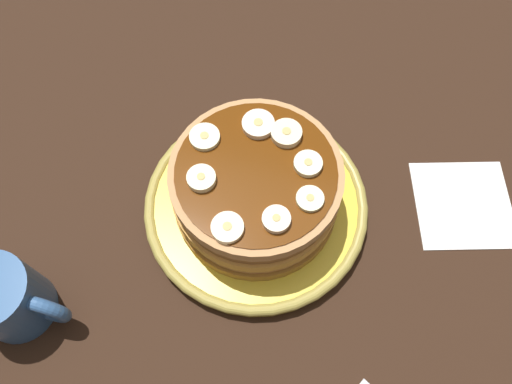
{
  "coord_description": "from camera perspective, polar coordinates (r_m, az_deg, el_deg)",
  "views": [
    {
      "loc": [
        5.68,
        -22.22,
        52.93
      ],
      "look_at": [
        0.0,
        0.0,
        4.68
      ],
      "focal_mm": 35.08,
      "sensor_mm": 36.0,
      "label": 1
    }
  ],
  "objects": [
    {
      "name": "napkin",
      "position": [
        0.63,
        22.57,
        -1.28
      ],
      "size": [
        13.53,
        13.53,
        0.3
      ],
      "primitive_type": "cube",
      "rotation": [
        0.0,
        0.0,
        0.27
      ],
      "color": "white",
      "rests_on": "ground_plane"
    },
    {
      "name": "banana_slice_3",
      "position": [
        0.52,
        0.25,
        7.69
      ],
      "size": [
        3.35,
        3.35,
        0.94
      ],
      "color": "#FAE4C3",
      "rests_on": "pancake_stack"
    },
    {
      "name": "banana_slice_2",
      "position": [
        0.48,
        6.16,
        -0.81
      ],
      "size": [
        2.71,
        2.71,
        0.71
      ],
      "color": "#EEF1BE",
      "rests_on": "pancake_stack"
    },
    {
      "name": "banana_slice_7",
      "position": [
        0.49,
        5.94,
        3.19
      ],
      "size": [
        2.86,
        2.86,
        0.85
      ],
      "color": "#EFECBE",
      "rests_on": "pancake_stack"
    },
    {
      "name": "banana_slice_5",
      "position": [
        0.51,
        3.47,
        6.66
      ],
      "size": [
        3.18,
        3.18,
        1.02
      ],
      "color": "beige",
      "rests_on": "pancake_stack"
    },
    {
      "name": "plate",
      "position": [
        0.57,
        0.0,
        -1.53
      ],
      "size": [
        25.2,
        25.2,
        2.14
      ],
      "color": "yellow",
      "rests_on": "ground_plane"
    },
    {
      "name": "banana_slice_1",
      "position": [
        0.47,
        2.33,
        -3.16
      ],
      "size": [
        2.72,
        2.72,
        0.94
      ],
      "color": "#FCE8C3",
      "rests_on": "pancake_stack"
    },
    {
      "name": "banana_slice_4",
      "position": [
        0.46,
        -3.27,
        -4.09
      ],
      "size": [
        3.1,
        3.1,
        0.82
      ],
      "color": "#F7E5B8",
      "rests_on": "pancake_stack"
    },
    {
      "name": "pancake_stack",
      "position": [
        0.53,
        0.06,
        0.43
      ],
      "size": [
        18.32,
        18.76,
        7.73
      ],
      "color": "olive",
      "rests_on": "plate"
    },
    {
      "name": "ground_plane",
      "position": [
        0.59,
        0.0,
        -2.57
      ],
      "size": [
        140.0,
        140.0,
        3.0
      ],
      "primitive_type": "cube",
      "color": "black"
    },
    {
      "name": "coffee_mug",
      "position": [
        0.56,
        -26.44,
        -10.89
      ],
      "size": [
        10.64,
        7.52,
        8.04
      ],
      "color": "#33598C",
      "rests_on": "ground_plane"
    },
    {
      "name": "banana_slice_6",
      "position": [
        0.51,
        -5.87,
        6.22
      ],
      "size": [
        3.12,
        3.12,
        0.76
      ],
      "color": "#EDEEBD",
      "rests_on": "pancake_stack"
    },
    {
      "name": "banana_slice_0",
      "position": [
        0.49,
        -6.24,
        1.52
      ],
      "size": [
        2.86,
        2.86,
        0.99
      ],
      "color": "#F6F1C1",
      "rests_on": "pancake_stack"
    }
  ]
}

